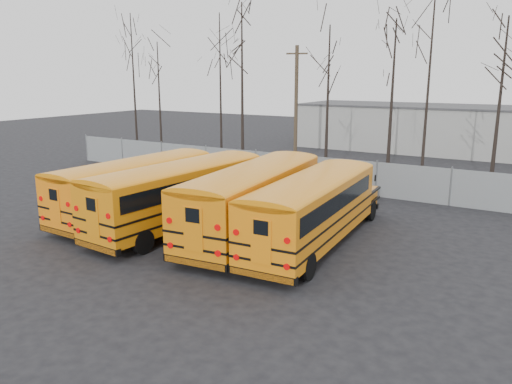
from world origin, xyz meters
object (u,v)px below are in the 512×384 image
Objects in this scene: utility_pole_left at (296,105)px; bus_c at (256,194)px; bus_a at (138,182)px; bus_b at (182,189)px; bus_d at (315,204)px.

bus_c is at bearing -86.03° from utility_pole_left.
bus_b is at bearing -3.92° from bus_a.
bus_b is (3.03, -0.32, 0.08)m from bus_a.
bus_c is (3.39, 0.73, 0.04)m from bus_b.
utility_pole_left reaches higher than bus_b.
bus_b reaches higher than bus_d.
utility_pole_left reaches higher than bus_a.
bus_c is 17.61m from utility_pole_left.
bus_b is at bearing -176.16° from bus_d.
bus_c is 1.06× the size of bus_d.
bus_a is 0.92× the size of bus_c.
bus_c reaches higher than bus_b.
bus_c is at bearing 177.64° from bus_d.
bus_a is 0.97× the size of bus_d.
bus_c is 1.28× the size of utility_pole_left.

